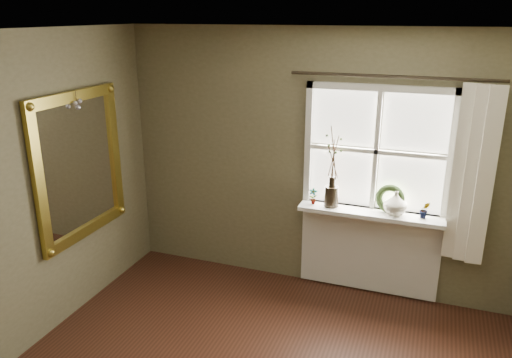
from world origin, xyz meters
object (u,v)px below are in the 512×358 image
object	(u,v)px
dark_jug	(331,196)
wreath	(390,202)
cream_vase	(396,203)
gilt_mirror	(80,165)

from	to	relation	value
dark_jug	wreath	xyz separation A→B (m)	(0.55, 0.04, 0.00)
dark_jug	cream_vase	size ratio (longest dim) A/B	0.89
cream_vase	gilt_mirror	xyz separation A→B (m)	(-2.74, -0.97, 0.36)
dark_jug	gilt_mirror	xyz separation A→B (m)	(-2.13, -0.97, 0.37)
dark_jug	wreath	bearing A→B (deg)	4.18
dark_jug	wreath	world-z (taller)	wreath
cream_vase	gilt_mirror	distance (m)	2.92
cream_vase	gilt_mirror	size ratio (longest dim) A/B	0.17
dark_jug	wreath	distance (m)	0.55
gilt_mirror	dark_jug	bearing A→B (deg)	24.33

